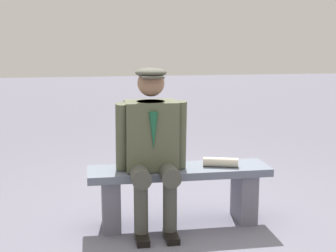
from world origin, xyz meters
The scene contains 4 objects.
ground_plane centered at (0.00, 0.00, 0.00)m, with size 30.00×30.00×0.00m, color slate.
bench centered at (0.00, 0.00, 0.33)m, with size 1.50×0.38×0.49m.
seated_man centered at (0.23, 0.05, 0.72)m, with size 0.57×0.58×1.31m.
rolled_magazine centered at (-0.34, 0.03, 0.53)m, with size 0.08×0.08×0.29m, color beige.
Camera 1 is at (0.72, 3.75, 1.56)m, focal length 51.32 mm.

